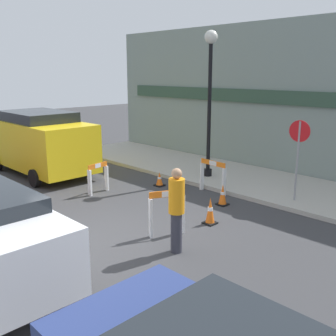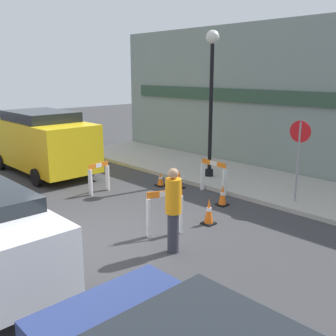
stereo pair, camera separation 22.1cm
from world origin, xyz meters
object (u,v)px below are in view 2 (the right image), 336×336
at_px(work_van, 42,139).
at_px(streetlamp_post, 211,84).
at_px(stop_sign, 299,148).
at_px(person_worker, 173,207).

bearing_deg(work_van, streetlamp_post, 37.41).
xyz_separation_m(stop_sign, person_worker, (-0.23, -4.59, -0.67)).
relative_size(stop_sign, person_worker, 1.26).
xyz_separation_m(streetlamp_post, person_worker, (3.25, -4.90, -2.30)).
distance_m(streetlamp_post, stop_sign, 3.85).
xyz_separation_m(person_worker, work_van, (-8.18, 1.13, 0.27)).
bearing_deg(streetlamp_post, work_van, -142.59).
relative_size(streetlamp_post, work_van, 0.98).
distance_m(stop_sign, person_worker, 4.64).
bearing_deg(person_worker, work_van, 26.50).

